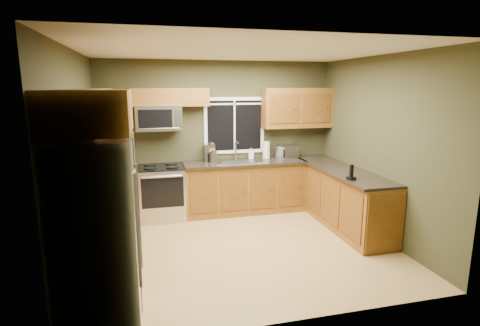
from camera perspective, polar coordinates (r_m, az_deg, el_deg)
name	(u,v)px	position (r m, az deg, el deg)	size (l,w,h in m)	color
floor	(242,247)	(5.48, 0.38, -12.61)	(4.20, 4.20, 0.00)	#A9854A
ceiling	(243,51)	(5.02, 0.42, 16.75)	(4.20, 4.20, 0.00)	white
back_wall	(218,137)	(6.82, -3.34, 4.00)	(4.20, 4.20, 0.00)	#36361E
front_wall	(292,188)	(3.41, 7.90, -3.80)	(4.20, 4.20, 0.00)	#36361E
left_wall	(77,161)	(5.00, -23.59, 0.27)	(3.60, 3.60, 0.00)	#36361E
right_wall	(379,148)	(5.95, 20.41, 2.18)	(3.60, 3.60, 0.00)	#36361E
window	(234,125)	(6.84, -0.85, 5.75)	(1.12, 0.03, 1.02)	white
base_cabinets_left	(111,216)	(5.65, -19.04, -7.64)	(0.60, 2.65, 0.90)	brown
countertop_left	(111,184)	(5.51, -19.11, -3.01)	(0.65, 2.65, 0.04)	black
base_cabinets_back	(244,187)	(6.80, 0.66, -3.74)	(2.17, 0.60, 0.90)	brown
countertop_back	(245,162)	(6.67, 0.72, 0.10)	(2.17, 0.65, 0.04)	black
base_cabinets_peninsula	(340,197)	(6.44, 14.92, -5.02)	(0.60, 2.52, 0.90)	brown
countertop_peninsula	(339,169)	(6.32, 14.91, -0.93)	(0.65, 2.50, 0.04)	black
upper_cabinets_left	(93,116)	(5.38, -21.47, 6.66)	(0.33, 2.65, 0.72)	brown
upper_cabinets_back_left	(170,97)	(6.50, -10.64, 9.82)	(1.30, 0.33, 0.30)	brown
upper_cabinets_back_right	(297,108)	(7.03, 8.69, 8.29)	(1.30, 0.33, 0.72)	brown
upper_cabinet_over_fridge	(88,112)	(3.59, -22.13, 7.26)	(0.72, 0.90, 0.38)	brown
refrigerator	(98,232)	(3.83, -20.82, -9.82)	(0.74, 0.90, 1.80)	#B7B7BC
range	(162,192)	(6.57, -11.78, -4.39)	(0.76, 0.69, 0.94)	#B7B7BC
microwave	(159,118)	(6.48, -12.29, 6.74)	(0.76, 0.41, 0.42)	#B7B7BC
sink	(238,161)	(6.65, -0.27, 0.36)	(0.60, 0.42, 0.36)	slate
toaster_oven	(287,152)	(7.02, 7.18, 1.72)	(0.45, 0.41, 0.23)	#B7B7BC
coffee_maker	(209,153)	(6.67, -4.68, 1.50)	(0.19, 0.26, 0.31)	slate
kettle	(213,156)	(6.57, -4.13, 1.06)	(0.14, 0.14, 0.24)	#B7B7BC
paper_towel_roll	(266,150)	(6.96, 4.02, 2.02)	(0.15, 0.15, 0.34)	white
soap_bottle_a	(212,152)	(6.61, -4.24, 1.62)	(0.13, 0.13, 0.33)	orange
soap_bottle_b	(251,153)	(6.91, 1.69, 1.47)	(0.09, 0.09, 0.19)	white
soap_bottle_c	(210,156)	(6.75, -4.54, 1.04)	(0.12, 0.12, 0.15)	white
cordless_phone	(351,175)	(5.56, 16.59, -1.80)	(0.12, 0.12, 0.22)	black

